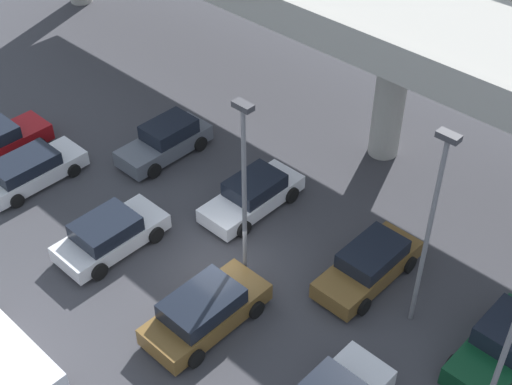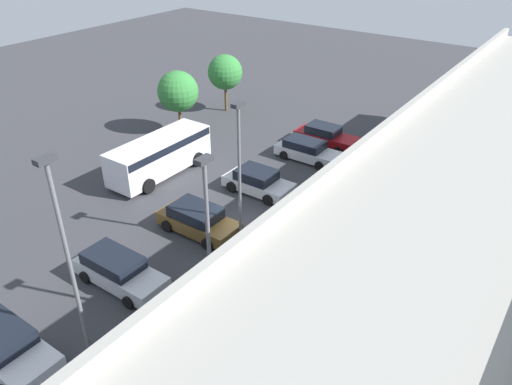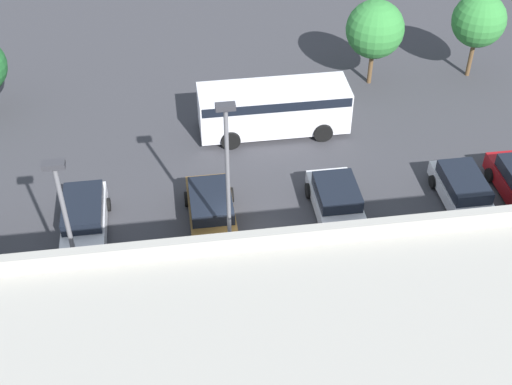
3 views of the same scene
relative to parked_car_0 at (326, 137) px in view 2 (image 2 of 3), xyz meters
The scene contains 18 objects.
ground_plane 12.61m from the parked_car_0, ahead, with size 99.71×99.71×0.00m, color #38383D.
highway_overpass 18.43m from the parked_car_0, 44.68° to the left, with size 47.90×7.64×7.75m.
parked_car_0 is the anchor object (origin of this frame).
parked_car_1 7.62m from the parked_car_0, 44.79° to the left, with size 1.98×4.47×1.60m.
parked_car_2 8.49m from the parked_car_0, ahead, with size 2.20×4.42×1.46m.
parked_car_3 12.11m from the parked_car_0, 26.45° to the left, with size 2.05×4.66×1.46m.
parked_car_4 13.99m from the parked_car_0, ahead, with size 2.20×4.65×1.53m.
parked_car_5 17.60m from the parked_car_0, 17.99° to the left, with size 2.01×4.62×1.47m.
parked_car_6 19.41m from the parked_car_0, ahead, with size 2.06×4.80×1.49m.
parked_car_7 22.80m from the parked_car_0, 13.68° to the left, with size 2.11×4.37×1.68m.
parked_car_8 25.12m from the parked_car_0, ahead, with size 2.26×4.61×1.51m.
parked_car_9 2.74m from the parked_car_0, ahead, with size 2.05×4.58×1.40m.
shuttle_bus 12.32m from the parked_car_0, 33.58° to the right, with size 7.47×2.72×2.47m.
lamp_post_near_aisle 20.02m from the parked_car_0, 14.56° to the left, with size 0.70×0.35×7.94m.
lamp_post_mid_lot 23.63m from the parked_car_0, ahead, with size 0.70×0.35×8.80m.
lamp_post_by_overpass 14.18m from the parked_car_0, ahead, with size 0.70×0.35×7.77m.
tree_front_left 11.05m from the parked_car_0, 98.36° to the right, with size 2.92×2.92×4.85m.
tree_front_centre 11.70m from the parked_car_0, 68.47° to the right, with size 3.12×3.12×4.84m.
Camera 2 is at (18.20, 13.70, 15.51)m, focal length 35.00 mm.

